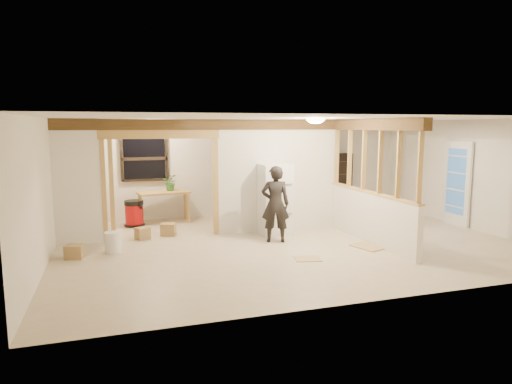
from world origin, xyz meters
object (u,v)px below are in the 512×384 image
object	(u,v)px
refrigerator	(275,199)
woman	(275,204)
shop_vac	(134,213)
work_table	(164,207)
bookshelf	(337,182)

from	to	relation	value
refrigerator	woman	size ratio (longest dim) A/B	0.98
woman	shop_vac	distance (m)	3.61
work_table	bookshelf	xyz separation A→B (m)	(4.86, 0.26, 0.41)
bookshelf	woman	bearing A→B (deg)	-135.23
refrigerator	shop_vac	bearing A→B (deg)	149.44
refrigerator	work_table	size ratio (longest dim) A/B	1.26
refrigerator	woman	xyz separation A→B (m)	(-0.23, -0.66, 0.02)
work_table	shop_vac	world-z (taller)	work_table
shop_vac	woman	bearing A→B (deg)	-41.68
shop_vac	bookshelf	distance (m)	5.62
shop_vac	bookshelf	xyz separation A→B (m)	(5.58, 0.50, 0.48)
refrigerator	work_table	xyz separation A→B (m)	(-2.19, 1.95, -0.38)
work_table	bookshelf	distance (m)	4.88
woman	refrigerator	bearing A→B (deg)	-92.71
refrigerator	woman	world-z (taller)	woman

